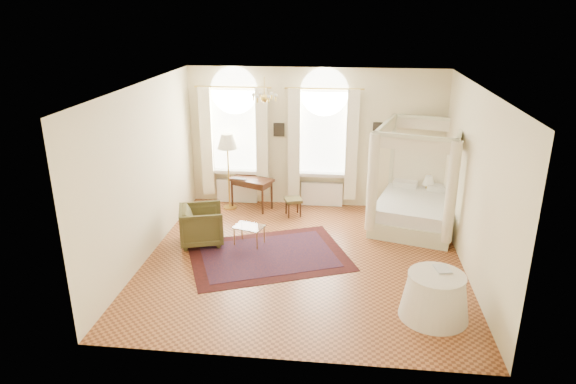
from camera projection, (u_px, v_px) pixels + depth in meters
The scene contains 18 objects.
ground at pixel (303, 260), 9.87m from camera, with size 6.00×6.00×0.00m, color #A15A2E.
room_walls at pixel (304, 161), 9.20m from camera, with size 6.00×6.00×6.00m.
window_left at pixel (235, 144), 12.25m from camera, with size 1.62×0.27×3.29m.
window_right at pixel (323, 147), 12.03m from camera, with size 1.62×0.27×3.29m.
chandelier at pixel (264, 97), 10.10m from camera, with size 0.51×0.45×0.50m.
wall_pictures at pixel (319, 129), 11.99m from camera, with size 2.54×0.03×0.39m.
canopy_bed at pixel (416, 204), 11.19m from camera, with size 2.21×2.48×2.28m.
nightstand at pixel (428, 202), 12.02m from camera, with size 0.37×0.34×0.53m, color #3B2010.
nightstand_lamp at pixel (429, 181), 11.82m from camera, with size 0.27×0.27×0.39m.
writing_desk at pixel (252, 183), 12.19m from camera, with size 1.12×0.88×0.75m.
laptop at pixel (240, 178), 12.14m from camera, with size 0.34×0.22×0.03m, color black.
stool at pixel (293, 201), 11.84m from camera, with size 0.47×0.47×0.42m.
armchair at pixel (202, 225), 10.45m from camera, with size 0.84×0.87×0.79m, color #443D1D.
coffee_table at pixel (249, 228), 10.39m from camera, with size 0.68×0.56×0.40m.
floor_lamp at pixel (227, 145), 11.89m from camera, with size 0.47×0.47×1.83m.
oriental_rug at pixel (268, 255), 10.03m from camera, with size 3.56×3.10×0.01m.
side_table at pixel (435, 296), 7.95m from camera, with size 1.08×1.08×0.73m.
book at pixel (436, 269), 7.95m from camera, with size 0.22×0.29×0.03m, color black.
Camera 1 is at (0.72, -8.82, 4.59)m, focal length 32.00 mm.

